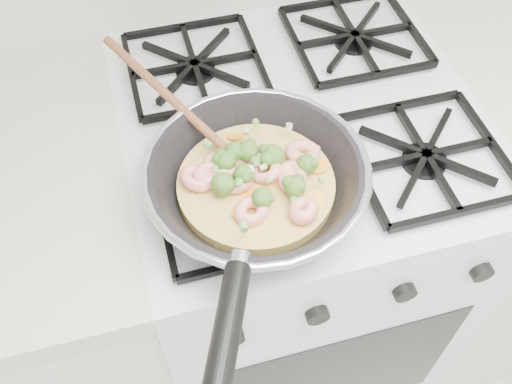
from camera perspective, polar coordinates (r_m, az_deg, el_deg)
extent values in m
cube|color=silver|center=(1.34, 3.31, -6.11)|extent=(0.60, 0.60, 0.90)
cube|color=black|center=(1.22, 7.76, -17.84)|extent=(0.48, 0.00, 0.40)
cube|color=black|center=(0.97, 4.59, 8.07)|extent=(0.56, 0.56, 0.02)
torus|color=silver|center=(0.79, 0.00, 2.24)|extent=(0.32, 0.32, 0.01)
cylinder|color=black|center=(0.67, -2.98, -13.99)|extent=(0.10, 0.18, 0.03)
cylinder|color=#D1B45B|center=(0.82, 0.00, 0.65)|extent=(0.22, 0.22, 0.02)
ellipsoid|color=brown|center=(0.83, -2.41, 3.43)|extent=(0.07, 0.07, 0.02)
cylinder|color=brown|center=(0.90, -9.11, 9.72)|extent=(0.15, 0.25, 0.05)
torus|color=#F6A491|center=(0.80, 3.61, 1.28)|extent=(0.07, 0.07, 0.03)
torus|color=#F6A491|center=(0.81, 3.60, 1.73)|extent=(0.06, 0.06, 0.03)
torus|color=#F6A491|center=(0.83, -0.06, 3.86)|extent=(0.06, 0.06, 0.02)
torus|color=#F6A491|center=(0.81, 0.82, 2.25)|extent=(0.07, 0.08, 0.03)
torus|color=#F6A491|center=(0.81, -5.81, 1.31)|extent=(0.07, 0.07, 0.03)
torus|color=#F6A491|center=(0.77, -0.43, -1.88)|extent=(0.06, 0.06, 0.02)
torus|color=#F6A491|center=(0.77, 4.71, -1.79)|extent=(0.07, 0.07, 0.03)
torus|color=#F6A491|center=(0.82, -3.80, 2.49)|extent=(0.05, 0.05, 0.03)
torus|color=#F6A491|center=(0.80, -2.01, 1.15)|extent=(0.06, 0.06, 0.02)
torus|color=#F6A491|center=(0.84, 4.63, 3.89)|extent=(0.05, 0.06, 0.02)
torus|color=#F6A491|center=(0.81, -4.53, 1.62)|extent=(0.06, 0.06, 0.02)
ellipsoid|color=#4B7B28|center=(0.82, -2.13, 3.98)|extent=(0.04, 0.04, 0.03)
ellipsoid|color=#4B7B28|center=(0.81, 5.03, 2.76)|extent=(0.04, 0.04, 0.03)
ellipsoid|color=#4B7B28|center=(0.81, 1.68, 3.54)|extent=(0.04, 0.04, 0.03)
ellipsoid|color=#4B7B28|center=(0.82, -0.84, 4.03)|extent=(0.04, 0.04, 0.03)
ellipsoid|color=#4B7B28|center=(0.81, -3.00, 3.03)|extent=(0.04, 0.04, 0.03)
ellipsoid|color=#4B7B28|center=(0.78, 3.85, 0.50)|extent=(0.04, 0.04, 0.03)
ellipsoid|color=#4B7B28|center=(0.77, 0.58, -0.60)|extent=(0.04, 0.04, 0.03)
ellipsoid|color=#4B7B28|center=(0.78, -3.30, 0.78)|extent=(0.04, 0.04, 0.03)
ellipsoid|color=#4B7B28|center=(0.79, -1.16, 1.77)|extent=(0.04, 0.04, 0.03)
cylinder|color=#FEAA20|center=(0.83, 6.12, 2.61)|extent=(0.04, 0.04, 0.01)
cylinder|color=#FEAA20|center=(0.81, -3.77, 0.78)|extent=(0.03, 0.03, 0.01)
cylinder|color=#FEAA20|center=(0.84, -0.07, 3.31)|extent=(0.04, 0.04, 0.00)
cylinder|color=#FEAA20|center=(0.84, -3.34, 3.59)|extent=(0.03, 0.03, 0.00)
cylinder|color=#FEAA20|center=(0.82, 1.88, 1.59)|extent=(0.03, 0.03, 0.01)
cylinder|color=#FEAA20|center=(0.87, -2.03, 5.55)|extent=(0.04, 0.04, 0.01)
cylinder|color=#FEAA20|center=(0.85, -2.17, 4.23)|extent=(0.04, 0.04, 0.01)
cylinder|color=#FEAA20|center=(0.80, -0.27, -0.32)|extent=(0.04, 0.04, 0.01)
cylinder|color=#FEAA20|center=(0.78, -1.41, -2.24)|extent=(0.03, 0.03, 0.01)
cylinder|color=#FEAA20|center=(0.83, -0.05, 2.98)|extent=(0.03, 0.03, 0.01)
cylinder|color=#FEAA20|center=(0.82, -3.88, 2.02)|extent=(0.03, 0.03, 0.01)
cylinder|color=#FEAA20|center=(0.82, -5.62, 1.59)|extent=(0.04, 0.04, 0.00)
cylinder|color=#FEAA20|center=(0.79, 5.80, -0.76)|extent=(0.03, 0.03, 0.01)
cylinder|color=#B0D092|center=(0.85, 3.29, 6.49)|extent=(0.01, 0.01, 0.01)
cylinder|color=#5EB147|center=(0.82, -4.73, 4.72)|extent=(0.01, 0.01, 0.01)
cylinder|color=#5EB147|center=(0.78, 3.67, -0.69)|extent=(0.01, 0.01, 0.01)
cylinder|color=#5EB147|center=(0.85, -0.03, 6.86)|extent=(0.01, 0.01, 0.01)
cylinder|color=#5EB147|center=(0.81, 0.54, 3.36)|extent=(0.01, 0.01, 0.01)
cylinder|color=#B0D092|center=(0.79, -0.55, 2.20)|extent=(0.01, 0.01, 0.01)
cylinder|color=#5EB147|center=(0.81, 5.57, 3.27)|extent=(0.01, 0.01, 0.01)
cylinder|color=#5EB147|center=(0.79, 6.43, 1.18)|extent=(0.01, 0.01, 0.01)
cylinder|color=#B0D092|center=(0.80, 0.75, 2.48)|extent=(0.01, 0.01, 0.01)
cylinder|color=#5EB147|center=(0.80, -0.05, 3.05)|extent=(0.01, 0.01, 0.01)
cylinder|color=#5EB147|center=(0.80, -4.03, 2.28)|extent=(0.01, 0.01, 0.01)
cylinder|color=#5EB147|center=(0.83, 0.83, 4.67)|extent=(0.01, 0.01, 0.01)
cylinder|color=#5EB147|center=(0.74, -1.22, -3.44)|extent=(0.01, 0.01, 0.01)
cylinder|color=#5EB147|center=(0.83, 0.05, 4.19)|extent=(0.01, 0.01, 0.01)
cylinder|color=#5EB147|center=(0.78, -1.75, 0.98)|extent=(0.01, 0.01, 0.01)
cylinder|color=#B0D092|center=(0.79, 1.37, 1.34)|extent=(0.01, 0.01, 0.01)
cylinder|color=#B0D092|center=(0.84, -0.95, 5.96)|extent=(0.01, 0.01, 0.01)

